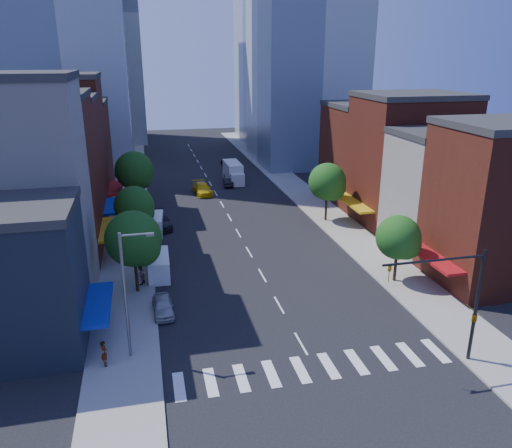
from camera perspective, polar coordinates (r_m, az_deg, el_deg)
The scene contains 33 objects.
ground at distance 37.24m, azimuth 5.17°, elevation -13.46°, with size 220.00×220.00×0.00m, color black.
sidewalk_left at distance 72.60m, azimuth -14.21°, elevation 2.50°, with size 5.00×120.00×0.15m, color gray.
sidewalk_right at distance 76.01m, azimuth 4.97°, elevation 3.75°, with size 5.00×120.00×0.15m, color gray.
crosswalk at distance 34.88m, azimuth 6.73°, elevation -16.00°, with size 19.00×3.00×0.01m, color silver.
bldg_left_1 at distance 44.55m, azimuth -26.53°, elevation 2.74°, with size 12.00×8.00×18.00m, color beige.
bldg_left_2 at distance 52.82m, azimuth -24.40°, elevation 4.21°, with size 12.00×9.00×16.00m, color #5A1F15.
bldg_left_3 at distance 61.07m, azimuth -22.90°, elevation 5.73°, with size 12.00×8.00×15.00m, color #592116.
bldg_left_4 at distance 69.12m, azimuth -21.91°, elevation 8.09°, with size 12.00×9.00×17.00m, color #5A1F15.
bldg_left_5 at distance 78.71m, azimuth -20.77°, elevation 7.92°, with size 12.00×10.00×13.00m, color #592116.
bldg_right_0 at distance 49.53m, azimuth 26.77°, elevation 1.76°, with size 12.00×9.00×14.00m, color #592116.
bldg_right_1 at distance 56.29m, azimuth 21.30°, elevation 3.33°, with size 12.00×8.00×12.00m, color beige.
bldg_right_2 at distance 63.38m, azimuth 17.01°, elevation 6.83°, with size 12.00×10.00×15.00m, color #5A1F15.
bldg_right_3 at distance 72.24m, azimuth 13.08°, elevation 7.76°, with size 12.00×10.00×13.00m, color #592116.
tower_far_w at distance 125.31m, azimuth -17.70°, elevation 21.83°, with size 18.00×18.00×56.00m, color #9EA5AD.
traffic_signal at distance 35.93m, azimuth 23.14°, elevation -8.72°, with size 7.24×2.24×8.00m.
streetlight at distance 34.14m, azimuth -14.48°, elevation -7.09°, with size 2.25×0.25×9.00m.
tree_left_near at distance 43.43m, azimuth -13.63°, elevation -1.88°, with size 4.80×4.80×7.30m.
tree_left_mid at distance 53.97m, azimuth -13.58°, elevation 1.84°, with size 4.20×4.20×6.65m.
tree_left_far at distance 67.36m, azimuth -13.61°, elevation 5.80°, with size 5.00×5.00×7.75m.
tree_right_near at distance 46.31m, azimuth 16.14°, elevation -1.68°, with size 4.00×4.00×6.20m.
tree_right_far at distance 61.69m, azimuth 8.30°, elevation 4.63°, with size 4.60×4.60×7.20m.
parked_car_front at distance 41.27m, azimuth -10.59°, elevation -9.19°, with size 1.59×3.96×1.35m, color #A2A2A6.
parked_car_second at distance 49.78m, azimuth -11.13°, elevation -4.06°, with size 1.61×4.61×1.52m, color black.
parked_car_third at distance 61.38m, azimuth -11.59°, elevation 0.41°, with size 2.67×5.80×1.61m, color #999999.
parked_car_rear at distance 61.01m, azimuth -10.94°, elevation 0.36°, with size 2.30×5.66×1.64m, color black.
cargo_van_near at distance 47.78m, azimuth -11.05°, elevation -4.71°, with size 2.08×4.90×2.07m.
cargo_van_far at distance 59.20m, azimuth -11.54°, elevation -0.05°, with size 2.32×5.00×2.07m.
taxi at distance 74.74m, azimuth -6.16°, elevation 4.03°, with size 2.29×5.63×1.63m, color #DEB60B.
traffic_car_oncoming at distance 79.11m, azimuth -3.19°, elevation 4.83°, with size 1.40×4.02×1.32m, color black.
traffic_car_far at distance 93.68m, azimuth -3.43°, elevation 7.11°, with size 1.76×4.37×1.49m, color #999999.
box_truck at distance 81.56m, azimuth -2.60°, elevation 5.86°, with size 2.46×7.71×3.10m.
pedestrian_near at distance 35.61m, azimuth -16.95°, elevation -13.94°, with size 0.67×0.44×1.82m, color #999999.
pedestrian_far at distance 46.14m, azimuth -13.08°, elevation -5.65°, with size 0.92×0.71×1.89m, color #999999.
Camera 1 is at (-10.12, -29.80, 19.91)m, focal length 35.00 mm.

